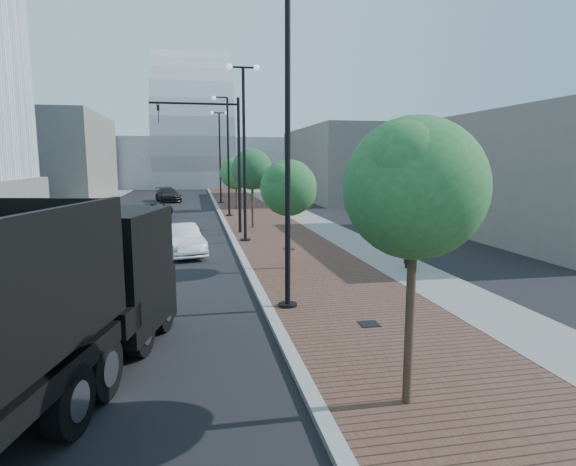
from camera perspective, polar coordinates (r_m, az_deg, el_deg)
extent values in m
cube|color=#4C2D23|center=(44.00, -3.79, 2.96)|extent=(7.00, 140.00, 0.12)
cube|color=slate|center=(44.42, -0.33, 3.04)|extent=(2.40, 140.00, 0.13)
cube|color=gray|center=(43.70, -8.36, 2.87)|extent=(0.30, 140.00, 0.14)
cube|color=slate|center=(45.02, -25.13, 2.29)|extent=(4.00, 140.00, 0.12)
cube|color=black|center=(12.11, -21.57, -4.15)|extent=(3.29, 3.37, 2.81)
cube|color=black|center=(13.66, -18.78, -6.55)|extent=(2.65, 1.14, 1.40)
cube|color=black|center=(10.98, -24.60, -9.40)|extent=(2.83, 1.48, 0.54)
cube|color=black|center=(9.81, -27.70, -2.59)|extent=(2.65, 0.77, 2.16)
cylinder|color=black|center=(12.43, -27.25, -10.13)|extent=(0.60, 1.23, 1.19)
cylinder|color=silver|center=(12.43, -27.25, -10.13)|extent=(0.51, 0.72, 0.65)
cylinder|color=black|center=(11.49, -17.21, -11.05)|extent=(0.60, 1.23, 1.19)
cylinder|color=silver|center=(11.49, -17.21, -11.05)|extent=(0.51, 0.72, 0.65)
cylinder|color=black|center=(13.77, -23.92, -8.13)|extent=(0.60, 1.23, 1.19)
cylinder|color=silver|center=(13.77, -23.92, -8.13)|extent=(0.51, 0.72, 0.65)
cylinder|color=black|center=(12.92, -14.78, -8.73)|extent=(0.60, 1.23, 1.19)
cylinder|color=silver|center=(12.92, -14.78, -8.73)|extent=(0.51, 0.72, 0.65)
cylinder|color=black|center=(8.79, -24.62, -17.76)|extent=(0.60, 1.23, 1.19)
cylinder|color=silver|center=(8.79, -24.62, -17.76)|extent=(0.51, 0.72, 0.65)
cylinder|color=black|center=(9.77, -21.31, -14.84)|extent=(0.60, 1.23, 1.19)
cylinder|color=silver|center=(9.77, -21.31, -14.84)|extent=(0.51, 0.72, 0.65)
imported|color=silver|center=(22.98, -12.65, -0.78)|extent=(2.49, 4.56, 1.43)
imported|color=black|center=(37.92, -16.08, 2.54)|extent=(3.37, 4.67, 1.18)
imported|color=black|center=(53.30, -14.11, 4.44)|extent=(3.30, 5.45, 1.48)
imported|color=black|center=(19.62, 14.36, -1.88)|extent=(0.77, 0.64, 1.80)
cylinder|color=black|center=(14.35, -0.04, -8.76)|extent=(0.56, 0.56, 0.20)
cylinder|color=black|center=(13.69, -0.04, 9.60)|extent=(0.16, 0.16, 9.00)
cylinder|color=black|center=(25.93, -5.11, -0.92)|extent=(0.56, 0.56, 0.20)
cylinder|color=black|center=(25.57, -5.24, 9.11)|extent=(0.16, 0.16, 9.00)
cylinder|color=black|center=(26.01, -5.39, 19.08)|extent=(1.40, 0.10, 0.10)
sphere|color=silver|center=(25.95, -7.01, 19.08)|extent=(0.32, 0.32, 0.32)
sphere|color=silver|center=(26.09, -3.77, 19.06)|extent=(0.32, 0.32, 0.32)
cylinder|color=black|center=(37.77, -7.01, 2.05)|extent=(0.56, 0.56, 0.20)
cylinder|color=black|center=(37.53, -7.13, 8.92)|extent=(0.16, 0.16, 9.00)
cylinder|color=black|center=(37.80, -8.05, 15.74)|extent=(1.00, 0.10, 0.10)
sphere|color=silver|center=(37.76, -8.84, 15.62)|extent=(0.32, 0.32, 0.32)
cylinder|color=black|center=(49.69, -8.00, 3.59)|extent=(0.56, 0.56, 0.20)
cylinder|color=black|center=(49.51, -8.11, 8.81)|extent=(0.16, 0.16, 9.00)
cylinder|color=black|center=(49.73, -8.22, 14.00)|extent=(1.40, 0.10, 0.10)
sphere|color=silver|center=(49.70, -9.05, 13.99)|extent=(0.32, 0.32, 0.32)
sphere|color=silver|center=(49.78, -7.39, 14.01)|extent=(0.32, 0.32, 0.32)
cylinder|color=black|center=(28.56, -5.85, 7.81)|extent=(0.18, 0.18, 8.00)
cylinder|color=black|center=(28.62, -11.12, 14.92)|extent=(5.00, 0.12, 0.12)
imported|color=black|center=(28.62, -15.21, 13.57)|extent=(0.16, 0.20, 1.00)
cylinder|color=#382619|center=(8.65, 14.36, -8.80)|extent=(0.16, 0.16, 3.67)
sphere|color=#216129|center=(8.28, 14.90, 5.20)|extent=(2.40, 2.40, 2.40)
sphere|color=#216129|center=(8.75, 16.34, 3.58)|extent=(1.68, 1.68, 1.68)
sphere|color=#216129|center=(7.87, 13.98, 7.74)|extent=(1.44, 1.44, 1.44)
cylinder|color=#382619|center=(19.00, 0.04, 0.06)|extent=(0.16, 0.16, 3.11)
sphere|color=#1E5925|center=(18.82, 0.04, 5.42)|extent=(2.23, 2.23, 2.23)
sphere|color=#1E5925|center=(19.21, 1.05, 4.82)|extent=(1.56, 1.56, 1.56)
sphere|color=#1E5925|center=(18.45, -0.70, 6.33)|extent=(1.34, 1.34, 1.34)
cylinder|color=#382619|center=(30.76, -4.27, 3.77)|extent=(0.16, 0.16, 3.59)
sphere|color=#1A4C23|center=(30.66, -4.31, 7.60)|extent=(2.60, 2.60, 2.60)
sphere|color=#1A4C23|center=(31.01, -3.63, 7.14)|extent=(1.82, 1.82, 1.82)
sphere|color=#1A4C23|center=(30.32, -4.82, 8.26)|extent=(1.56, 1.56, 1.56)
cylinder|color=#382619|center=(42.69, -6.18, 4.74)|extent=(0.16, 0.16, 3.06)
sphere|color=#226428|center=(42.61, -6.22, 7.09)|extent=(2.82, 2.82, 2.82)
sphere|color=#226428|center=(42.95, -5.71, 6.82)|extent=(1.97, 1.97, 1.97)
sphere|color=#226428|center=(42.28, -6.60, 7.49)|extent=(1.69, 1.69, 1.69)
cube|color=#9DA0A6|center=(88.44, -11.15, 8.22)|extent=(50.00, 28.00, 8.00)
cube|color=slate|center=(65.94, -27.17, 8.22)|extent=(14.00, 20.00, 10.00)
cube|color=#636059|center=(56.39, 7.67, 8.16)|extent=(12.00, 22.00, 8.00)
cube|color=#625F58|center=(30.83, 29.61, 5.86)|extent=(10.00, 16.00, 7.00)
cube|color=black|center=(12.98, 9.66, -10.65)|extent=(0.50, 0.50, 0.02)
cube|color=black|center=(23.26, 0.08, -1.92)|extent=(0.50, 0.50, 0.02)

